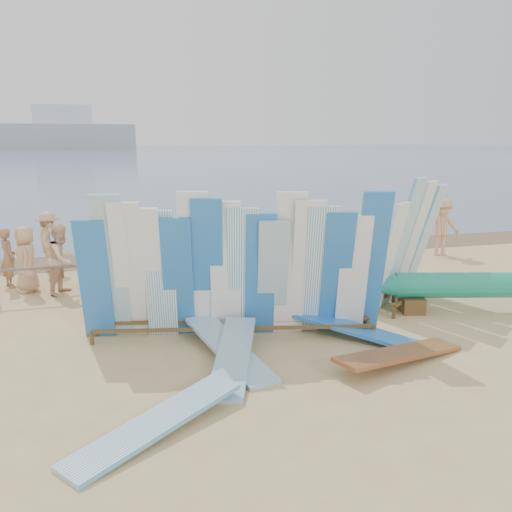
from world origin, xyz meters
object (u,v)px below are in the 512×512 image
object	(u,v)px
main_surfboard_rack	(234,273)
flat_board_a	(228,358)
flat_board_c	(399,362)
flat_board_e	(157,432)
outrigger_canoe	(491,287)
beachgoer_3	(49,242)
beachgoer_0	(26,259)
beachgoer_extra_0	(442,227)
vendor_table	(355,283)
beachgoer_1	(8,258)
stroller	(218,267)
beachgoer_5	(167,241)
beachgoer_6	(193,253)
beachgoer_2	(62,259)
beachgoer_4	(104,244)
beach_chair_right	(184,269)
beach_chair_left	(202,274)
beachgoer_10	(376,235)
flat_board_b	(234,366)
side_surfboard_rack	(407,247)
flat_board_d	(353,338)

from	to	relation	value
main_surfboard_rack	flat_board_a	world-z (taller)	main_surfboard_rack
flat_board_c	flat_board_a	xyz separation A→B (m)	(-2.77, 1.00, 0.00)
flat_board_e	outrigger_canoe	bearing A→B (deg)	77.14
beachgoer_3	beachgoer_0	xyz separation A→B (m)	(-0.36, -2.12, -0.03)
beachgoer_3	beachgoer_extra_0	distance (m)	12.13
vendor_table	beachgoer_1	size ratio (longest dim) A/B	0.77
stroller	beachgoer_extra_0	xyz separation A→B (m)	(7.67, 1.21, 0.54)
flat_board_c	beachgoer_0	bearing A→B (deg)	26.60
beachgoer_3	beachgoer_5	world-z (taller)	beachgoer_3
flat_board_a	beachgoer_extra_0	size ratio (longest dim) A/B	1.44
flat_board_c	beachgoer_6	distance (m)	6.77
beachgoer_2	beachgoer_1	size ratio (longest dim) A/B	1.12
flat_board_a	beachgoer_4	bearing A→B (deg)	94.89
beach_chair_right	main_surfboard_rack	bearing A→B (deg)	-112.20
beach_chair_left	beachgoer_10	xyz separation A→B (m)	(5.79, 1.43, 0.52)
flat_board_b	beach_chair_right	world-z (taller)	beach_chair_right
stroller	beachgoer_3	size ratio (longest dim) A/B	0.57
main_surfboard_rack	beachgoer_5	distance (m)	6.14
main_surfboard_rack	beach_chair_right	world-z (taller)	main_surfboard_rack
main_surfboard_rack	stroller	size ratio (longest dim) A/B	5.88
main_surfboard_rack	stroller	bearing A→B (deg)	94.93
side_surfboard_rack	flat_board_d	distance (m)	2.99
flat_board_a	outrigger_canoe	bearing A→B (deg)	-3.88
flat_board_b	beachgoer_1	world-z (taller)	beachgoer_1
main_surfboard_rack	side_surfboard_rack	size ratio (longest dim) A/B	1.95
vendor_table	flat_board_b	size ratio (longest dim) A/B	0.44
beachgoer_extra_0	beachgoer_1	bearing A→B (deg)	-166.26
beachgoer_extra_0	beachgoer_1	world-z (taller)	beachgoer_extra_0
beachgoer_6	beachgoer_extra_0	bearing A→B (deg)	-111.41
flat_board_b	beachgoer_2	xyz separation A→B (m)	(-2.99, 5.45, 0.86)
outrigger_canoe	flat_board_b	xyz separation A→B (m)	(-6.12, -1.31, -0.57)
side_surfboard_rack	beachgoer_1	bearing A→B (deg)	118.85
flat_board_c	beachgoer_extra_0	size ratio (longest dim) A/B	1.44
beachgoer_3	vendor_table	bearing A→B (deg)	-123.96
beachgoer_5	beach_chair_left	bearing A→B (deg)	-127.52
beachgoer_extra_0	outrigger_canoe	bearing A→B (deg)	-101.97
side_surfboard_rack	flat_board_e	world-z (taller)	side_surfboard_rack
flat_board_e	beachgoer_10	bearing A→B (deg)	103.15
beach_chair_right	beachgoer_1	distance (m)	4.48
main_surfboard_rack	beachgoer_3	distance (m)	7.68
flat_board_a	beachgoer_0	size ratio (longest dim) A/B	1.63
flat_board_a	beachgoer_5	xyz separation A→B (m)	(-0.21, 7.03, 0.80)
side_surfboard_rack	beachgoer_5	size ratio (longest dim) A/B	1.84
outrigger_canoe	stroller	distance (m)	6.68
flat_board_c	flat_board_b	distance (m)	2.84
stroller	beachgoer_6	distance (m)	0.76
main_surfboard_rack	beachgoer_0	world-z (taller)	main_surfboard_rack
vendor_table	beachgoer_extra_0	bearing A→B (deg)	23.77
outrigger_canoe	flat_board_c	distance (m)	3.91
flat_board_e	beach_chair_right	distance (m)	8.07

